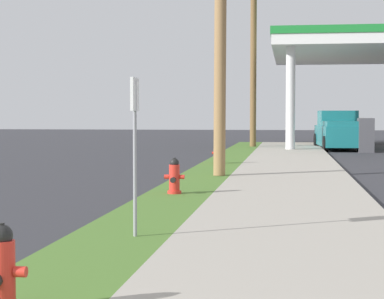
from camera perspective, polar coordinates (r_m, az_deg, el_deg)
fire_hydrant_nearest at (r=6.00m, az=-15.28°, el=-9.78°), size 0.42×0.38×0.74m
fire_hydrant_second at (r=14.44m, az=-1.45°, el=-2.33°), size 0.42×0.38×0.74m
fire_hydrant_third at (r=23.48m, az=2.15°, el=-0.34°), size 0.42×0.37×0.74m
utility_pole_background at (r=36.22m, az=5.03°, el=7.98°), size 0.38×1.40×9.59m
street_sign_post at (r=9.31m, az=-4.69°, el=2.15°), size 0.05×0.36×2.12m
car_tan_by_near_pump at (r=42.90m, az=12.60°, el=1.39°), size 2.25×4.63×1.57m
truck_teal_at_forecourt at (r=35.94m, az=11.96°, el=1.44°), size 2.44×5.52×1.97m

